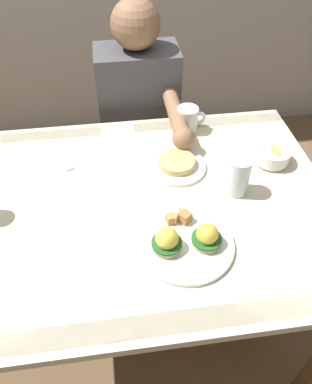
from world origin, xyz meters
TOP-DOWN VIEW (x-y plane):
  - ground_plane at (0.00, 0.00)m, footprint 6.00×6.00m
  - dining_table at (0.00, 0.00)m, footprint 1.20×0.90m
  - eggs_benedict_plate at (0.10, -0.18)m, footprint 0.27×0.27m
  - fruit_bowl at (0.46, 0.13)m, footprint 0.12×0.12m
  - coffee_mug at (0.21, 0.36)m, footprint 0.11×0.08m
  - fork at (-0.25, 0.25)m, footprint 0.07×0.15m
  - water_glass_extra at (0.30, 0.01)m, footprint 0.07×0.07m
  - side_plate at (0.13, 0.15)m, footprint 0.20×0.20m
  - diner_person at (0.05, 0.60)m, footprint 0.34×0.54m

SIDE VIEW (x-z plane):
  - ground_plane at x=0.00m, z-range 0.00..0.00m
  - dining_table at x=0.00m, z-range 0.26..1.00m
  - diner_person at x=0.05m, z-range 0.08..1.22m
  - fork at x=-0.25m, z-range 0.74..0.74m
  - side_plate at x=0.13m, z-range 0.74..0.77m
  - eggs_benedict_plate at x=0.10m, z-range 0.72..0.81m
  - fruit_bowl at x=0.46m, z-range 0.74..0.80m
  - coffee_mug at x=0.21m, z-range 0.74..0.84m
  - water_glass_extra at x=0.30m, z-range 0.73..0.86m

